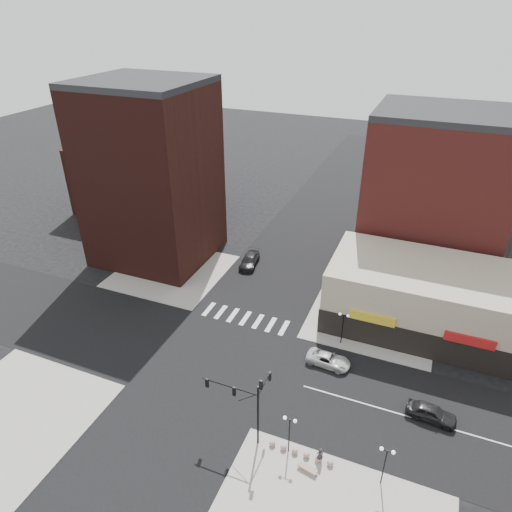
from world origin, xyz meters
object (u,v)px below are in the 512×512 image
(traffic_signal, at_px, (249,398))
(street_lamp_se_b, at_px, (386,457))
(pedestrian, at_px, (320,455))
(dark_sedan_east, at_px, (431,413))
(stone_bench, at_px, (307,469))
(white_suv, at_px, (328,360))
(dark_sedan_north, at_px, (250,261))
(street_lamp_ne, at_px, (343,321))
(street_lamp_se_a, at_px, (290,426))

(traffic_signal, bearing_deg, street_lamp_se_b, -0.82)
(street_lamp_se_b, distance_m, pedestrian, 5.70)
(street_lamp_se_b, height_order, dark_sedan_east, street_lamp_se_b)
(pedestrian, bearing_deg, street_lamp_se_b, 147.54)
(street_lamp_se_b, distance_m, stone_bench, 6.71)
(stone_bench, bearing_deg, white_suv, 108.36)
(pedestrian, bearing_deg, traffic_signal, -33.93)
(street_lamp_se_b, height_order, stone_bench, street_lamp_se_b)
(pedestrian, bearing_deg, dark_sedan_north, -89.44)
(street_lamp_se_b, relative_size, pedestrian, 2.49)
(white_suv, relative_size, stone_bench, 2.66)
(dark_sedan_east, bearing_deg, street_lamp_ne, 59.12)
(street_lamp_se_a, distance_m, pedestrian, 3.64)
(street_lamp_se_a, relative_size, street_lamp_ne, 1.00)
(street_lamp_ne, xyz_separation_m, pedestrian, (1.80, -16.00, -2.34))
(dark_sedan_east, xyz_separation_m, pedestrian, (-8.51, -8.52, 0.17))
(dark_sedan_east, bearing_deg, white_suv, 76.79)
(street_lamp_se_b, xyz_separation_m, white_suv, (-7.51, 12.10, -2.63))
(white_suv, distance_m, dark_sedan_east, 11.40)
(dark_sedan_north, bearing_deg, stone_bench, -66.91)
(street_lamp_se_b, bearing_deg, dark_sedan_north, 129.79)
(street_lamp_se_b, xyz_separation_m, stone_bench, (-5.90, -1.23, -2.96))
(traffic_signal, height_order, street_lamp_ne, traffic_signal)
(street_lamp_ne, bearing_deg, dark_sedan_north, 143.34)
(street_lamp_se_b, height_order, white_suv, street_lamp_se_b)
(street_lamp_se_a, distance_m, dark_sedan_east, 14.38)
(traffic_signal, xyz_separation_m, white_suv, (4.25, 11.93, -4.30))
(street_lamp_se_a, height_order, street_lamp_ne, same)
(dark_sedan_east, relative_size, pedestrian, 2.76)
(dark_sedan_north, relative_size, pedestrian, 3.26)
(street_lamp_se_b, distance_m, dark_sedan_east, 9.48)
(street_lamp_ne, height_order, white_suv, street_lamp_ne)
(street_lamp_se_a, relative_size, street_lamp_se_b, 1.00)
(dark_sedan_north, bearing_deg, white_suv, -53.12)
(dark_sedan_north, bearing_deg, pedestrian, -64.83)
(dark_sedan_east, distance_m, pedestrian, 12.05)
(street_lamp_se_a, xyz_separation_m, street_lamp_se_b, (8.00, 0.00, 0.00))
(traffic_signal, height_order, street_lamp_se_b, traffic_signal)
(traffic_signal, relative_size, stone_bench, 4.35)
(street_lamp_se_a, height_order, pedestrian, street_lamp_se_a)
(pedestrian, relative_size, stone_bench, 0.93)
(street_lamp_ne, relative_size, pedestrian, 2.49)
(street_lamp_ne, relative_size, dark_sedan_east, 0.90)
(dark_sedan_north, height_order, stone_bench, dark_sedan_north)
(traffic_signal, relative_size, street_lamp_se_a, 1.87)
(street_lamp_se_b, bearing_deg, street_lamp_se_a, 180.00)
(street_lamp_ne, bearing_deg, stone_bench, -86.34)
(street_lamp_ne, distance_m, dark_sedan_east, 12.98)
(stone_bench, bearing_deg, traffic_signal, 178.07)
(street_lamp_se_b, distance_m, white_suv, 14.48)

